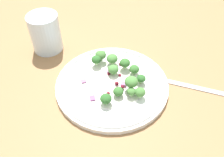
{
  "coord_description": "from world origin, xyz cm",
  "views": [
    {
      "loc": [
        -36.34,
        -2.08,
        42.03
      ],
      "look_at": [
        1.74,
        1.14,
        2.7
      ],
      "focal_mm": 38.9,
      "sensor_mm": 36.0,
      "label": 1
    }
  ],
  "objects_px": {
    "broccoli_floret_1": "(106,99)",
    "broccoli_floret_0": "(112,59)",
    "fork": "(184,85)",
    "plate": "(112,84)",
    "water_glass": "(45,33)",
    "broccoli_floret_2": "(140,92)"
  },
  "relations": [
    {
      "from": "broccoli_floret_1",
      "to": "broccoli_floret_0",
      "type": "bearing_deg",
      "value": -1.21
    },
    {
      "from": "broccoli_floret_0",
      "to": "fork",
      "type": "xyz_separation_m",
      "value": [
        -0.04,
        -0.17,
        -0.03
      ]
    },
    {
      "from": "plate",
      "to": "fork",
      "type": "distance_m",
      "value": 0.17
    },
    {
      "from": "water_glass",
      "to": "broccoli_floret_1",
      "type": "bearing_deg",
      "value": -136.94
    },
    {
      "from": "broccoli_floret_0",
      "to": "broccoli_floret_2",
      "type": "relative_size",
      "value": 1.17
    },
    {
      "from": "plate",
      "to": "broccoli_floret_2",
      "type": "distance_m",
      "value": 0.08
    },
    {
      "from": "broccoli_floret_1",
      "to": "broccoli_floret_2",
      "type": "bearing_deg",
      "value": -71.02
    },
    {
      "from": "broccoli_floret_2",
      "to": "fork",
      "type": "distance_m",
      "value": 0.12
    },
    {
      "from": "plate",
      "to": "water_glass",
      "type": "xyz_separation_m",
      "value": [
        0.13,
        0.19,
        0.04
      ]
    },
    {
      "from": "broccoli_floret_0",
      "to": "broccoli_floret_2",
      "type": "distance_m",
      "value": 0.12
    },
    {
      "from": "plate",
      "to": "water_glass",
      "type": "relative_size",
      "value": 2.59
    },
    {
      "from": "broccoli_floret_2",
      "to": "water_glass",
      "type": "height_order",
      "value": "water_glass"
    },
    {
      "from": "broccoli_floret_2",
      "to": "water_glass",
      "type": "xyz_separation_m",
      "value": [
        0.17,
        0.25,
        0.02
      ]
    },
    {
      "from": "broccoli_floret_1",
      "to": "fork",
      "type": "xyz_separation_m",
      "value": [
        0.08,
        -0.17,
        -0.03
      ]
    },
    {
      "from": "broccoli_floret_2",
      "to": "broccoli_floret_1",
      "type": "bearing_deg",
      "value": 108.98
    },
    {
      "from": "broccoli_floret_2",
      "to": "fork",
      "type": "xyz_separation_m",
      "value": [
        0.06,
        -0.1,
        -0.03
      ]
    },
    {
      "from": "plate",
      "to": "broccoli_floret_2",
      "type": "xyz_separation_m",
      "value": [
        -0.04,
        -0.06,
        0.02
      ]
    },
    {
      "from": "broccoli_floret_0",
      "to": "broccoli_floret_1",
      "type": "distance_m",
      "value": 0.12
    },
    {
      "from": "plate",
      "to": "broccoli_floret_0",
      "type": "xyz_separation_m",
      "value": [
        0.06,
        0.0,
        0.02
      ]
    },
    {
      "from": "broccoli_floret_0",
      "to": "water_glass",
      "type": "height_order",
      "value": "water_glass"
    },
    {
      "from": "broccoli_floret_2",
      "to": "fork",
      "type": "bearing_deg",
      "value": -61.81
    },
    {
      "from": "broccoli_floret_0",
      "to": "broccoli_floret_1",
      "type": "relative_size",
      "value": 1.12
    }
  ]
}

